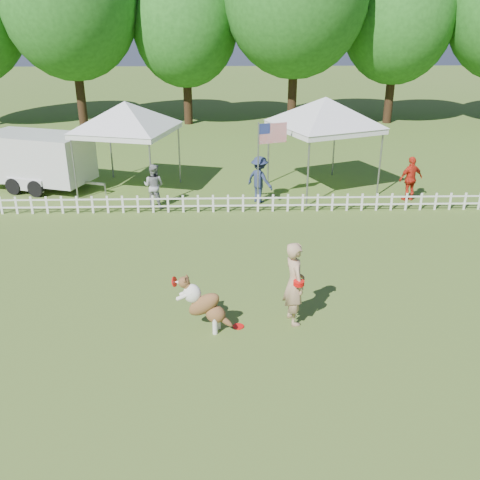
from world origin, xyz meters
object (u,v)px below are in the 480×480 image
Objects in this scene: handler at (294,283)px; spectator_b at (260,179)px; canopy_tent_right at (323,145)px; flag_pole at (258,165)px; canopy_tent_left at (128,148)px; spectator_a at (154,186)px; dog at (205,305)px; spectator_c at (411,179)px; cargo_trailer at (39,161)px; frisbee_on_turf at (238,326)px.

spectator_b is (-0.23, 7.97, -0.11)m from handler.
canopy_tent_right reaches higher than spectator_b.
canopy_tent_right is at bearing 15.17° from flag_pole.
canopy_tent_left is 2.33m from spectator_a.
handler reaches higher than dog.
cargo_trailer is at bearing -26.62° from spectator_c.
cargo_trailer is (-8.41, 9.83, 0.13)m from handler.
flag_pole is (4.63, -1.78, -0.18)m from canopy_tent_left.
dog is at bearing 121.62° from spectator_a.
handler is 0.58× the size of canopy_tent_left.
cargo_trailer reaches higher than dog.
spectator_b is (0.08, 0.37, -0.62)m from flag_pole.
canopy_tent_left is 10.17m from spectator_c.
spectator_b reaches higher than frisbee_on_turf.
dog is (-1.88, -0.26, -0.33)m from handler.
flag_pole reaches higher than spectator_b.
cargo_trailer is (-6.53, 10.09, 0.46)m from dog.
canopy_tent_left is at bearing 11.62° from cargo_trailer.
spectator_c is (2.91, -1.38, -0.88)m from canopy_tent_right.
dog is at bearing -38.14° from cargo_trailer.
spectator_b is at bearing 6.11° from cargo_trailer.
dog is at bearing 84.63° from handler.
handler is 1.51m from frisbee_on_turf.
spectator_a is (-1.98, 7.78, 0.16)m from dog.
canopy_tent_right is at bearing 14.87° from canopy_tent_left.
handler is 10.63m from canopy_tent_left.
frisbee_on_turf is 10.28m from canopy_tent_right.
spectator_a is (-3.54, -0.08, -0.68)m from flag_pole.
spectator_c is at bearing -159.61° from spectator_a.
spectator_c is at bearing -47.65° from canopy_tent_right.
handler is 1.23× the size of spectator_a.
cargo_trailer is 8.41m from flag_pole.
frisbee_on_turf is 10.34m from spectator_c.
spectator_a reaches higher than frisbee_on_turf.
handler is at bearing 134.51° from spectator_a.
canopy_tent_right reaches higher than dog.
spectator_b is at bearing 83.36° from frisbee_on_turf.
handler is 1.93m from dog.
spectator_c reaches higher than dog.
canopy_tent_right is 2.92m from spectator_b.
dog is 8.06m from flag_pole.
spectator_c is (13.50, -1.84, -0.26)m from cargo_trailer.
flag_pole is 1.81× the size of spectator_c.
dog is at bearing 121.83° from spectator_b.
cargo_trailer is at bearing 140.02° from dog.
spectator_b is at bearing -18.61° from spectator_c.
frisbee_on_turf is 7.97m from flag_pole.
canopy_tent_left is at bearing 14.46° from handler.
frisbee_on_turf is at bearing -53.58° from canopy_tent_left.
flag_pole is at bearing 95.87° from dog.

